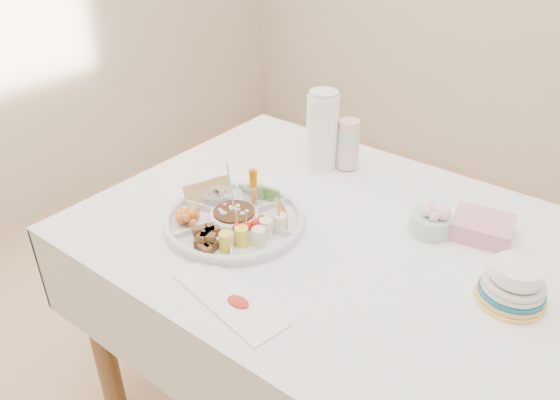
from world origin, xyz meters
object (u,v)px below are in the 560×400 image
Objects in this scene: party_tray at (235,218)px; thermos at (322,129)px; dining_table at (353,345)px; plate_stack at (514,283)px.

thermos is at bearing 91.09° from party_tray.
plate_stack reaches higher than dining_table.
dining_table is 9.71× the size of plate_stack.
party_tray is 1.44× the size of thermos.
party_tray is at bearing -155.33° from dining_table.
thermos is (-0.33, 0.28, 0.51)m from dining_table.
plate_stack is (0.71, -0.28, -0.08)m from thermos.
dining_table is at bearing 24.67° from party_tray.
thermos reaches higher than plate_stack.
party_tray is 0.72m from plate_stack.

